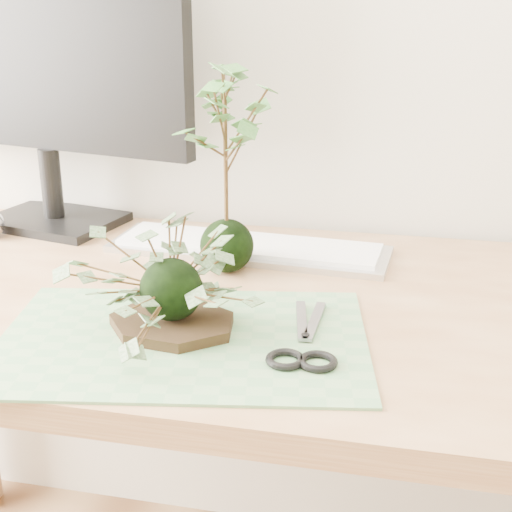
# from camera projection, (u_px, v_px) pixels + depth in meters

# --- Properties ---
(desk) EXTENTS (1.60, 0.70, 0.74)m
(desk) POSITION_uv_depth(u_px,v_px,m) (251.00, 347.00, 1.13)
(desk) COLOR tan
(desk) RESTS_ON ground_plane
(cutting_mat) EXTENTS (0.54, 0.41, 0.00)m
(cutting_mat) POSITION_uv_depth(u_px,v_px,m) (183.00, 339.00, 0.95)
(cutting_mat) COLOR #5B925D
(cutting_mat) RESTS_ON desk
(stone_dish) EXTENTS (0.20, 0.20, 0.01)m
(stone_dish) POSITION_uv_depth(u_px,v_px,m) (173.00, 323.00, 0.98)
(stone_dish) COLOR black
(stone_dish) RESTS_ON cutting_mat
(ivy_kokedama) EXTENTS (0.31, 0.31, 0.17)m
(ivy_kokedama) POSITION_uv_depth(u_px,v_px,m) (170.00, 261.00, 0.95)
(ivy_kokedama) COLOR black
(ivy_kokedama) RESTS_ON stone_dish
(maple_kokedama) EXTENTS (0.21, 0.21, 0.37)m
(maple_kokedama) POSITION_uv_depth(u_px,v_px,m) (225.00, 114.00, 1.11)
(maple_kokedama) COLOR black
(maple_kokedama) RESTS_ON desk
(keyboard) EXTENTS (0.51, 0.18, 0.02)m
(keyboard) POSITION_uv_depth(u_px,v_px,m) (248.00, 247.00, 1.28)
(keyboard) COLOR #BBBBBB
(keyboard) RESTS_ON desk
(monitor) EXTENTS (0.62, 0.23, 0.55)m
(monitor) POSITION_uv_depth(u_px,v_px,m) (42.00, 61.00, 1.34)
(monitor) COLOR black
(monitor) RESTS_ON desk
(scissors) EXTENTS (0.09, 0.21, 0.01)m
(scissors) POSITION_uv_depth(u_px,v_px,m) (301.00, 351.00, 0.91)
(scissors) COLOR gray
(scissors) RESTS_ON cutting_mat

